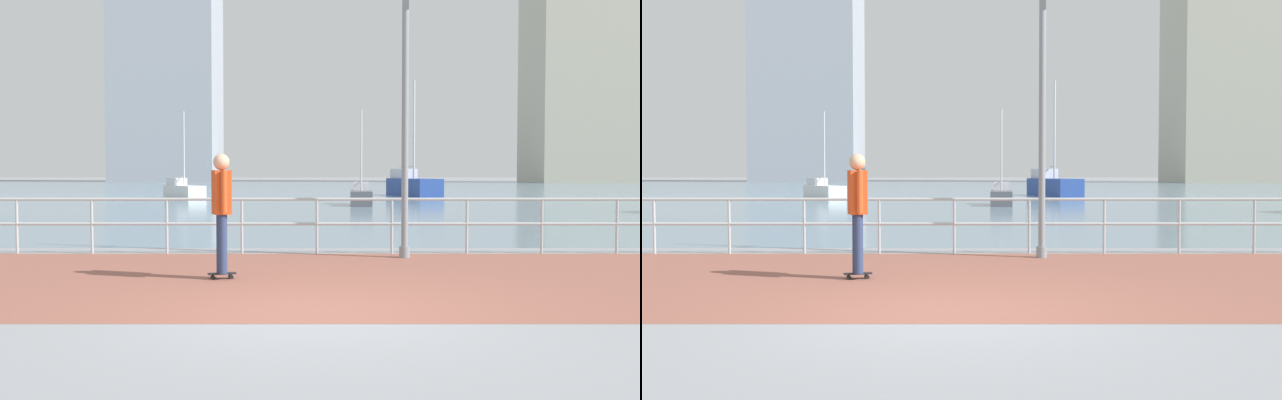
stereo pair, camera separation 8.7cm
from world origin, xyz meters
TOP-DOWN VIEW (x-y plane):
  - ground at (0.00, 40.00)m, footprint 220.00×220.00m
  - brick_paving at (0.00, 2.55)m, footprint 28.00×6.23m
  - harbor_water at (0.00, 50.67)m, footprint 180.00×88.00m
  - waterfront_railing at (-0.00, 5.67)m, footprint 25.25×0.06m
  - lamppost at (1.71, 5.01)m, footprint 0.78×0.47m
  - skateboarder at (-1.35, 2.50)m, footprint 0.41×0.55m
  - sailboat_red at (-7.45, 32.11)m, footprint 2.79×3.40m
  - sailboat_yellow at (5.67, 36.35)m, footprint 2.96×5.19m
  - sailboat_blue at (1.90, 24.67)m, footprint 1.09×3.08m
  - tower_concrete at (33.42, 86.01)m, footprint 12.71×12.23m
  - tower_steel at (-20.75, 91.97)m, footprint 13.77×11.43m

SIDE VIEW (x-z plane):
  - ground at x=0.00m, z-range 0.00..0.00m
  - harbor_water at x=0.00m, z-range 0.00..0.00m
  - brick_paving at x=0.00m, z-range 0.00..0.01m
  - sailboat_blue at x=1.90m, z-range -1.73..2.54m
  - sailboat_red at x=-7.45m, z-range -1.93..2.84m
  - sailboat_yellow at x=5.67m, z-range -2.82..4.15m
  - waterfront_railing at x=0.00m, z-range 0.20..1.25m
  - skateboarder at x=-1.35m, z-range 0.19..1.98m
  - lamppost at x=1.71m, z-range 0.31..6.08m
  - tower_concrete at x=33.42m, z-range -0.83..34.44m
  - tower_steel at x=-20.75m, z-range -0.83..35.04m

